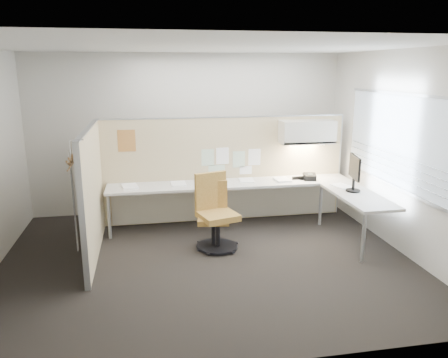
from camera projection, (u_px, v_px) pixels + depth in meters
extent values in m
cube|color=black|center=(207.00, 260.00, 5.97)|extent=(5.50, 4.50, 0.01)
cube|color=white|center=(205.00, 46.00, 5.28)|extent=(5.50, 4.50, 0.01)
cube|color=beige|center=(188.00, 134.00, 7.77)|extent=(5.50, 0.02, 2.80)
cube|color=beige|center=(245.00, 215.00, 3.48)|extent=(5.50, 0.02, 2.80)
cube|color=beige|center=(400.00, 152.00, 6.10)|extent=(0.02, 4.50, 2.80)
cube|color=#98A6B0|center=(400.00, 141.00, 6.06)|extent=(0.01, 2.80, 1.30)
cube|color=#C2B486|center=(225.00, 170.00, 7.38)|extent=(4.10, 0.06, 1.75)
cube|color=#C2B486|center=(93.00, 193.00, 5.97)|extent=(0.06, 2.20, 1.75)
cube|color=beige|center=(232.00, 184.00, 7.11)|extent=(4.00, 0.60, 0.04)
cube|color=beige|center=(359.00, 196.00, 6.42)|extent=(0.60, 1.47, 0.04)
cube|color=beige|center=(229.00, 200.00, 7.46)|extent=(3.90, 0.02, 0.64)
cylinder|color=#A5A8AA|center=(109.00, 217.00, 6.62)|extent=(0.05, 0.05, 0.69)
cylinder|color=#A5A8AA|center=(364.00, 238.00, 5.81)|extent=(0.05, 0.05, 0.69)
cylinder|color=#A5A8AA|center=(320.00, 205.00, 7.21)|extent=(0.05, 0.05, 0.69)
cube|color=beige|center=(307.00, 132.00, 7.25)|extent=(0.90, 0.36, 0.38)
cube|color=#FFEABF|center=(306.00, 144.00, 7.31)|extent=(0.60, 0.06, 0.02)
cube|color=#8CBF8C|center=(208.00, 158.00, 7.24)|extent=(0.21, 0.00, 0.28)
cube|color=white|center=(222.00, 156.00, 7.27)|extent=(0.21, 0.00, 0.28)
cube|color=#8CBF8C|center=(239.00, 159.00, 7.34)|extent=(0.21, 0.00, 0.28)
cube|color=white|center=(254.00, 157.00, 7.38)|extent=(0.21, 0.00, 0.28)
cube|color=#8CBF8C|center=(217.00, 170.00, 7.32)|extent=(0.28, 0.00, 0.18)
cube|color=white|center=(246.00, 170.00, 7.41)|extent=(0.21, 0.00, 0.14)
cube|color=orange|center=(127.00, 141.00, 6.93)|extent=(0.28, 0.00, 0.35)
cylinder|color=black|center=(213.00, 246.00, 6.36)|extent=(0.50, 0.50, 0.03)
cylinder|color=black|center=(213.00, 233.00, 6.32)|extent=(0.06, 0.06, 0.38)
cube|color=#C19048|center=(213.00, 219.00, 6.26)|extent=(0.50, 0.50, 0.08)
cube|color=#C19048|center=(213.00, 196.00, 6.40)|extent=(0.42, 0.12, 0.48)
cylinder|color=black|center=(218.00, 246.00, 6.32)|extent=(0.57, 0.57, 0.03)
cylinder|color=black|center=(218.00, 232.00, 6.26)|extent=(0.07, 0.07, 0.43)
cube|color=#C19048|center=(218.00, 216.00, 6.20)|extent=(0.62, 0.62, 0.09)
cube|color=#C19048|center=(211.00, 191.00, 6.33)|extent=(0.48, 0.20, 0.54)
cylinder|color=black|center=(353.00, 190.00, 6.59)|extent=(0.22, 0.22, 0.02)
cylinder|color=black|center=(353.00, 185.00, 6.57)|extent=(0.04, 0.04, 0.19)
cube|color=black|center=(355.00, 167.00, 6.50)|extent=(0.14, 0.51, 0.35)
cube|color=black|center=(355.00, 167.00, 6.50)|extent=(0.10, 0.47, 0.30)
cube|color=black|center=(310.00, 177.00, 7.27)|extent=(0.24, 0.23, 0.12)
cylinder|color=black|center=(304.00, 175.00, 7.26)|extent=(0.07, 0.17, 0.04)
cube|color=black|center=(296.00, 178.00, 7.30)|extent=(0.14, 0.05, 0.05)
cube|color=black|center=(303.00, 178.00, 7.29)|extent=(0.10, 0.06, 0.06)
cube|color=silver|center=(77.00, 140.00, 4.79)|extent=(0.14, 0.02, 0.02)
cylinder|color=silver|center=(71.00, 148.00, 4.80)|extent=(0.02, 0.02, 0.14)
cube|color=#AD7F4C|center=(72.00, 159.00, 4.83)|extent=(0.02, 0.40, 0.12)
cube|color=#AD7F4C|center=(70.00, 162.00, 4.87)|extent=(0.02, 0.40, 0.12)
cube|color=#A8A8B3|center=(75.00, 210.00, 4.93)|extent=(0.01, 0.07, 0.99)
cube|color=white|center=(130.00, 186.00, 6.82)|extent=(0.28, 0.34, 0.03)
cube|color=white|center=(178.00, 184.00, 7.00)|extent=(0.24, 0.31, 0.02)
cube|color=white|center=(215.00, 184.00, 6.96)|extent=(0.23, 0.30, 0.04)
cube|color=white|center=(246.00, 180.00, 7.23)|extent=(0.26, 0.32, 0.02)
cube|color=white|center=(282.00, 180.00, 7.23)|extent=(0.25, 0.32, 0.03)
cube|color=white|center=(342.00, 186.00, 6.87)|extent=(0.31, 0.35, 0.02)
cube|color=white|center=(206.00, 181.00, 7.10)|extent=(0.25, 0.32, 0.04)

